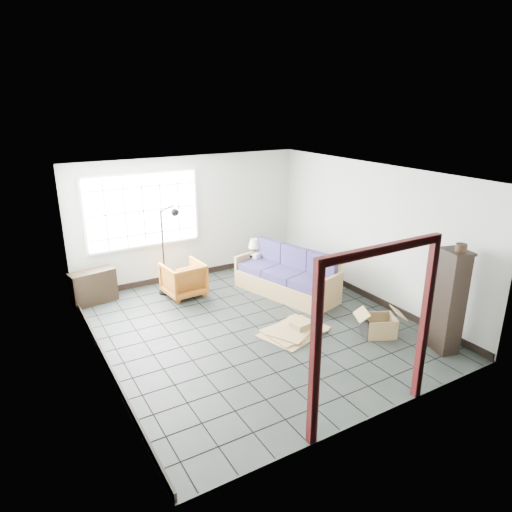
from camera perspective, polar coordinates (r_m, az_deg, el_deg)
ground at (r=7.88m, az=-0.05°, el=-8.80°), size 5.50×5.50×0.00m
room_shell at (r=7.27m, az=-0.16°, el=3.08°), size 5.02×5.52×2.61m
window_panel at (r=9.31m, az=-13.97°, el=5.55°), size 2.32×0.08×1.52m
doorway_trim at (r=5.35m, az=14.84°, el=-7.04°), size 1.80×0.08×2.20m
futon_sofa at (r=9.05m, az=4.04°, el=-2.70°), size 1.34×2.25×0.93m
armchair at (r=9.05m, az=-9.07°, el=-2.66°), size 0.78×0.74×0.75m
side_table at (r=9.72m, az=0.04°, el=-0.60°), size 0.53×0.53×0.51m
table_lamp at (r=9.64m, az=-0.22°, el=1.46°), size 0.32×0.32×0.38m
projector at (r=9.65m, az=-0.08°, el=0.16°), size 0.37×0.33×0.11m
floor_lamp at (r=8.97m, az=-10.75°, el=1.09°), size 0.48×0.43×1.81m
console_shelf at (r=9.16m, az=-19.66°, el=-3.65°), size 0.87×0.46×0.64m
tall_shelf at (r=7.42m, az=23.02°, el=-5.18°), size 0.44×0.51×1.62m
pot at (r=7.08m, az=24.26°, el=0.94°), size 0.20×0.20×0.12m
open_box at (r=7.81m, az=15.12°, el=-8.42°), size 0.89×0.69×0.45m
cardboard_pile at (r=7.71m, az=4.89°, el=-9.19°), size 1.28×1.07×0.16m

